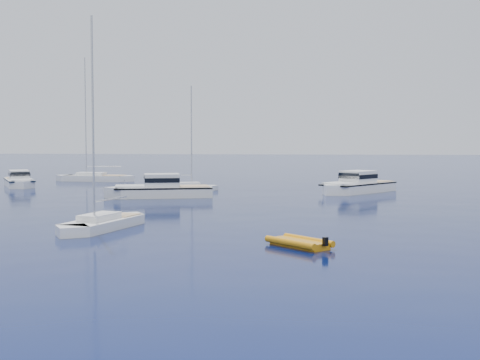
{
  "coord_description": "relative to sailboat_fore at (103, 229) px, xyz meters",
  "views": [
    {
      "loc": [
        4.34,
        -25.54,
        5.76
      ],
      "look_at": [
        -1.36,
        28.67,
        2.2
      ],
      "focal_mm": 48.4,
      "sensor_mm": 36.0,
      "label": 1
    }
  ],
  "objects": [
    {
      "name": "motor_cruiser_horizon",
      "position": [
        -21.08,
        33.67,
        0.0
      ],
      "size": [
        7.29,
        9.62,
        2.48
      ],
      "primitive_type": null,
      "rotation": [
        0.0,
        0.0,
        3.67
      ],
      "color": "white",
      "rests_on": "ground"
    },
    {
      "name": "ground",
      "position": [
        8.57,
        -13.98,
        0.0
      ],
      "size": [
        400.0,
        400.0,
        0.0
      ],
      "primitive_type": "plane",
      "color": "#071447",
      "rests_on": "ground"
    },
    {
      "name": "sailboat_centre",
      "position": [
        -0.43,
        29.56,
        0.0
      ],
      "size": [
        8.16,
        5.39,
        11.84
      ],
      "primitive_type": null,
      "rotation": [
        0.0,
        0.0,
        5.16
      ],
      "color": "white",
      "rests_on": "ground"
    },
    {
      "name": "tender_grey_far",
      "position": [
        -4.59,
        31.53,
        0.0
      ],
      "size": [
        4.24,
        3.35,
        0.95
      ],
      "primitive_type": null,
      "rotation": [
        0.0,
        0.0,
        1.98
      ],
      "color": "black",
      "rests_on": "ground"
    },
    {
      "name": "motor_cruiser_centre",
      "position": [
        -1.4,
        21.83,
        0.0
      ],
      "size": [
        11.6,
        6.15,
        2.91
      ],
      "primitive_type": null,
      "rotation": [
        0.0,
        0.0,
        1.83
      ],
      "color": "silver",
      "rests_on": "ground"
    },
    {
      "name": "sailboat_fore",
      "position": [
        0.0,
        0.0,
        0.0
      ],
      "size": [
        4.63,
        9.63,
        13.7
      ],
      "primitive_type": null,
      "rotation": [
        0.0,
        0.0,
        2.89
      ],
      "color": "white",
      "rests_on": "ground"
    },
    {
      "name": "sailboat_far_l",
      "position": [
        -15.41,
        44.1,
        0.0
      ],
      "size": [
        11.75,
        3.76,
        17.02
      ],
      "primitive_type": null,
      "rotation": [
        0.0,
        0.0,
        1.51
      ],
      "color": "white",
      "rests_on": "ground"
    },
    {
      "name": "tender_yellow",
      "position": [
        12.49,
        -5.51,
        0.0
      ],
      "size": [
        4.13,
        4.14,
        0.95
      ],
      "primitive_type": null,
      "rotation": [
        0.0,
        0.0,
        0.78
      ],
      "color": "#C77C0B",
      "rests_on": "ground"
    },
    {
      "name": "motor_cruiser_distant",
      "position": [
        18.06,
        29.2,
        0.0
      ],
      "size": [
        9.69,
        10.88,
        2.94
      ],
      "primitive_type": null,
      "rotation": [
        0.0,
        0.0,
        2.47
      ],
      "color": "white",
      "rests_on": "ground"
    }
  ]
}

